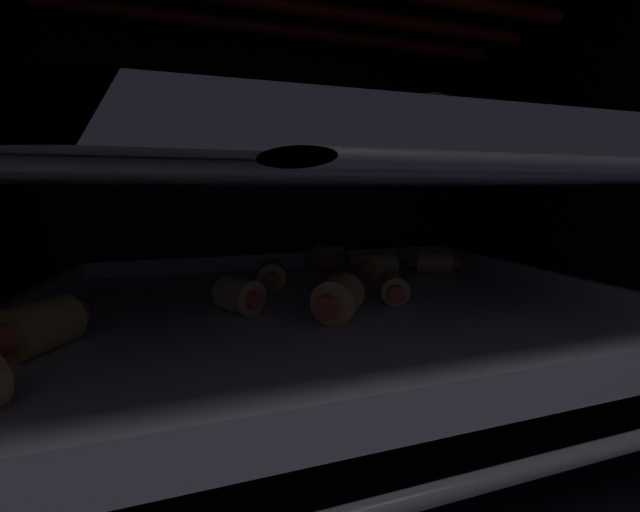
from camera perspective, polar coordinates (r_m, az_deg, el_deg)
The scene contains 26 objects.
ground_plane at distance 36.49cm, azimuth 0.49°, elevation -24.73°, with size 56.95×45.80×1.20cm, color black.
oven_wall_back at distance 51.75cm, azimuth -6.90°, elevation 8.74°, with size 56.95×1.20×38.29cm, color black.
oven_wall_right at distance 46.65cm, azimuth 35.62°, elevation 6.86°, with size 1.20×43.40×38.29cm, color black.
oven_rack_lower at distance 31.79cm, azimuth 0.52°, elevation -9.32°, with size 52.06×42.53×0.74cm.
baking_tray_lower at distance 31.50cm, azimuth 0.53°, elevation -7.71°, with size 45.39×33.69×2.49cm.
pig_in_blanket_lower_0 at distance 27.56cm, azimuth 2.36°, elevation -6.50°, with size 4.58×5.43×3.24cm.
pig_in_blanket_lower_1 at distance 27.81cm, azimuth -37.09°, elevation -8.59°, with size 4.59×5.48×3.07cm.
pig_in_blanket_lower_2 at distance 44.90cm, azimuth 1.31°, elevation -0.18°, with size 4.44×4.96×3.06cm.
pig_in_blanket_lower_3 at distance 45.25cm, azimuth 17.08°, elevation -0.90°, with size 5.61×4.07×2.50cm.
pig_in_blanket_lower_4 at distance 36.59cm, azimuth -7.32°, elevation -2.85°, with size 3.26×5.20×2.73cm.
pig_in_blanket_lower_6 at distance 29.59cm, azimuth -12.22°, elevation -6.03°, with size 4.11×4.50×2.77cm.
pig_in_blanket_lower_7 at distance 40.31cm, azimuth 8.85°, elevation -1.57°, with size 5.56×4.09×2.92cm.
pig_in_blanket_lower_8 at distance 32.52cm, azimuth 11.02°, elevation -4.87°, with size 3.12×4.44×2.41cm.
oven_rack_upper at distance 30.03cm, azimuth 0.56°, elevation 11.65°, with size 51.95×42.53×0.63cm.
baking_tray_upper at distance 30.07cm, azimuth 0.56°, elevation 13.31°, with size 45.39×33.69×2.04cm.
pig_in_blanket_upper_0 at distance 36.05cm, azimuth -7.85°, elevation 15.75°, with size 5.48×4.49×3.14cm.
pig_in_blanket_upper_1 at distance 30.23cm, azimuth 21.04°, elevation 16.01°, with size 4.21×5.99×2.78cm.
pig_in_blanket_upper_2 at distance 42.20cm, azimuth 20.50°, elevation 14.32°, with size 5.40×3.90×3.06cm.
pig_in_blanket_upper_3 at distance 35.58cm, azimuth 25.36°, elevation 14.61°, with size 2.87×4.85×2.66cm.
pig_in_blanket_upper_4 at distance 23.11cm, azimuth 18.57°, elevation 18.42°, with size 5.09×4.10×2.92cm.
pig_in_blanket_upper_5 at distance 28.36cm, azimuth -6.09°, elevation 17.05°, with size 6.04×3.97×2.79cm.
pig_in_blanket_upper_6 at distance 37.94cm, azimuth -33.60°, elevation 13.70°, with size 3.96×4.25×2.83cm.
pig_in_blanket_upper_7 at distance 45.57cm, azimuth 9.73°, elevation 14.35°, with size 4.94×3.89×2.95cm.
pig_in_blanket_upper_8 at distance 38.60cm, azimuth 32.07°, elevation 14.11°, with size 4.75×5.90×3.30cm.
pig_in_blanket_upper_9 at distance 28.63cm, azimuth 30.03°, elevation 15.53°, with size 3.80×5.03×2.57cm.
pig_in_blanket_upper_10 at distance 40.79cm, azimuth -10.70°, elevation 14.90°, with size 4.36×4.20×3.02cm.
Camera 1 is at (-8.93, -28.66, 20.15)cm, focal length 20.89 mm.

